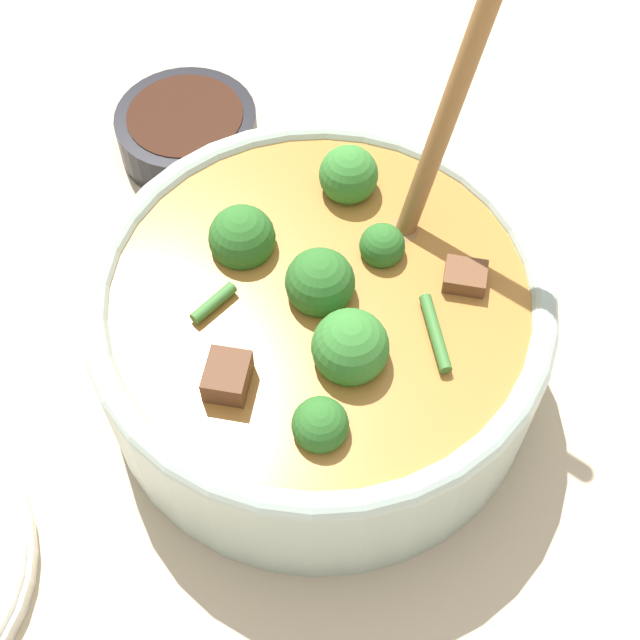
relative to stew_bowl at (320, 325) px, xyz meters
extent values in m
plane|color=#C6B293|center=(0.00, 0.00, -0.06)|extent=(4.00, 4.00, 0.00)
cylinder|color=#B2C6BC|center=(0.00, 0.00, -0.01)|extent=(0.27, 0.27, 0.09)
torus|color=#B2C6BC|center=(0.00, 0.00, 0.03)|extent=(0.27, 0.27, 0.02)
cylinder|color=#B27533|center=(0.00, 0.00, 0.00)|extent=(0.25, 0.25, 0.06)
sphere|color=#2D6B28|center=(-0.01, 0.04, 0.04)|extent=(0.03, 0.03, 0.03)
cylinder|color=#6B9956|center=(-0.01, 0.04, 0.02)|extent=(0.01, 0.01, 0.01)
sphere|color=#2D6B28|center=(0.00, 0.00, 0.05)|extent=(0.04, 0.04, 0.04)
cylinder|color=#6B9956|center=(0.00, 0.00, 0.02)|extent=(0.01, 0.01, 0.02)
sphere|color=#387F33|center=(0.05, 0.00, 0.05)|extent=(0.04, 0.04, 0.04)
cylinder|color=#6B9956|center=(0.05, 0.00, 0.01)|extent=(0.01, 0.01, 0.02)
sphere|color=#2D6B28|center=(-0.05, -0.03, 0.04)|extent=(0.04, 0.04, 0.04)
cylinder|color=#6B9956|center=(-0.05, -0.03, 0.01)|extent=(0.01, 0.01, 0.02)
sphere|color=#387F33|center=(-0.07, 0.04, 0.05)|extent=(0.04, 0.04, 0.04)
cylinder|color=#6B9956|center=(-0.07, 0.04, 0.02)|extent=(0.01, 0.01, 0.02)
sphere|color=#2D6B28|center=(0.08, -0.03, 0.04)|extent=(0.03, 0.03, 0.03)
cylinder|color=#6B9956|center=(0.08, -0.03, 0.02)|extent=(0.01, 0.01, 0.01)
cube|color=brown|center=(0.04, -0.07, 0.04)|extent=(0.03, 0.03, 0.02)
cube|color=brown|center=(0.02, 0.08, 0.04)|extent=(0.03, 0.03, 0.02)
cylinder|color=#3D7533|center=(0.05, 0.05, 0.04)|extent=(0.05, 0.02, 0.01)
cylinder|color=#3D7533|center=(-0.01, -0.06, 0.04)|extent=(0.02, 0.03, 0.01)
ellipsoid|color=olive|center=(-0.03, 0.06, 0.03)|extent=(0.04, 0.03, 0.01)
cylinder|color=olive|center=(-0.04, 0.09, 0.14)|extent=(0.04, 0.08, 0.23)
cylinder|color=black|center=(-0.22, -0.02, -0.04)|extent=(0.11, 0.11, 0.04)
cylinder|color=#381E14|center=(-0.22, -0.02, -0.03)|extent=(0.09, 0.09, 0.01)
camera|label=1|loc=(0.27, -0.10, 0.45)|focal=50.00mm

